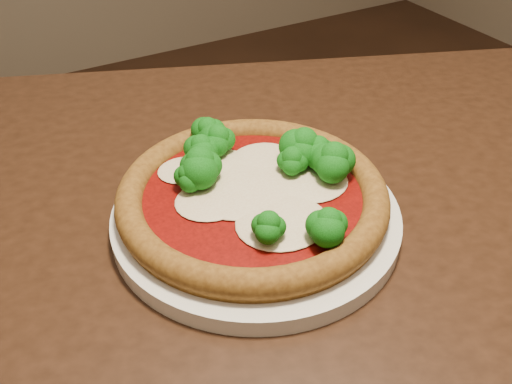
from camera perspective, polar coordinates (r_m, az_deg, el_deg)
dining_table at (r=0.63m, az=6.23°, el=-12.38°), size 1.32×1.20×0.75m
plate at (r=0.58m, az=0.00°, el=-2.45°), size 0.29×0.29×0.02m
pizza at (r=0.57m, az=-0.10°, el=0.37°), size 0.27×0.27×0.06m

